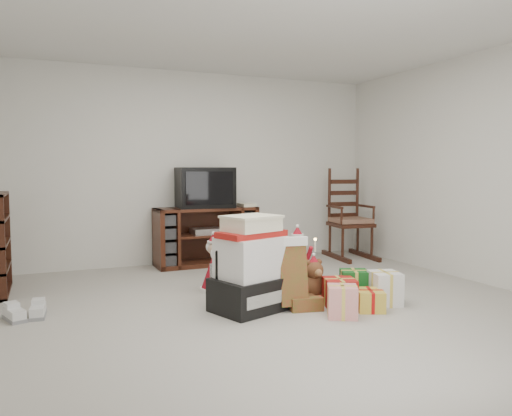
{
  "coord_description": "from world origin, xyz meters",
  "views": [
    {
      "loc": [
        -1.84,
        -3.9,
        1.24
      ],
      "look_at": [
        0.06,
        0.6,
        0.85
      ],
      "focal_mm": 35.0,
      "sensor_mm": 36.0,
      "label": 1
    }
  ],
  "objects": [
    {
      "name": "stocking",
      "position": [
        0.13,
        -0.08,
        0.33
      ],
      "size": [
        0.32,
        0.18,
        0.66
      ],
      "primitive_type": null,
      "rotation": [
        0.0,
        0.0,
        -0.18
      ],
      "color": "#0D7D1F",
      "rests_on": "floor"
    },
    {
      "name": "red_suitcase",
      "position": [
        -0.26,
        0.1,
        0.27
      ],
      "size": [
        0.46,
        0.36,
        0.63
      ],
      "rotation": [
        0.0,
        0.0,
        0.39
      ],
      "color": "maroon",
      "rests_on": "floor"
    },
    {
      "name": "sneaker_pair",
      "position": [
        -2.02,
        0.57,
        0.05
      ],
      "size": [
        0.35,
        0.3,
        0.1
      ],
      "rotation": [
        0.0,
        0.0,
        0.18
      ],
      "color": "silver",
      "rests_on": "floor"
    },
    {
      "name": "crt_television",
      "position": [
        0.05,
        2.24,
        1.0
      ],
      "size": [
        0.73,
        0.55,
        0.51
      ],
      "rotation": [
        0.0,
        0.0,
        -0.06
      ],
      "color": "black",
      "rests_on": "tv_stand"
    },
    {
      "name": "mrs_claus_figurine",
      "position": [
        -0.29,
        0.87,
        0.23
      ],
      "size": [
        0.29,
        0.27,
        0.59
      ],
      "color": "maroon",
      "rests_on": "floor"
    },
    {
      "name": "teddy_bear",
      "position": [
        0.45,
        0.15,
        0.17
      ],
      "size": [
        0.26,
        0.23,
        0.39
      ],
      "color": "brown",
      "rests_on": "floor"
    },
    {
      "name": "room",
      "position": [
        0.0,
        0.0,
        1.25
      ],
      "size": [
        5.01,
        5.01,
        2.51
      ],
      "color": "#B1ABA2",
      "rests_on": "ground"
    },
    {
      "name": "santa_figurine",
      "position": [
        0.62,
        0.77,
        0.24
      ],
      "size": [
        0.31,
        0.29,
        0.63
      ],
      "color": "maroon",
      "rests_on": "floor"
    },
    {
      "name": "gift_pile",
      "position": [
        -0.2,
        0.08,
        0.36
      ],
      "size": [
        0.77,
        0.66,
        0.81
      ],
      "rotation": [
        0.0,
        0.0,
        0.34
      ],
      "color": "black",
      "rests_on": "floor"
    },
    {
      "name": "rocking_chair",
      "position": [
        2.05,
        1.98,
        0.44
      ],
      "size": [
        0.61,
        0.91,
        1.3
      ],
      "rotation": [
        0.0,
        0.0,
        -0.11
      ],
      "color": "#35170E",
      "rests_on": "floor"
    },
    {
      "name": "gift_cluster",
      "position": [
        0.74,
        -0.23,
        0.12
      ],
      "size": [
        0.73,
        0.82,
        0.25
      ],
      "color": "#A31612",
      "rests_on": "floor"
    },
    {
      "name": "tv_stand",
      "position": [
        0.06,
        2.24,
        0.37
      ],
      "size": [
        1.31,
        0.5,
        0.74
      ],
      "rotation": [
        0.0,
        0.0,
        0.02
      ],
      "color": "#401A12",
      "rests_on": "floor"
    }
  ]
}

